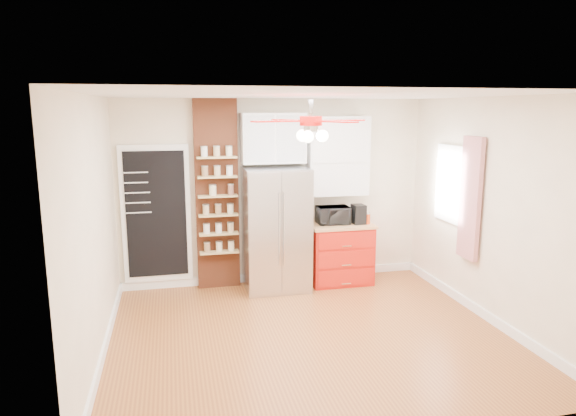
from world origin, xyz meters
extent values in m
plane|color=#975926|center=(0.00, 0.00, 0.00)|extent=(4.50, 4.50, 0.00)
plane|color=white|center=(0.00, 0.00, 2.70)|extent=(4.50, 4.50, 0.00)
cube|color=#F3E4C3|center=(0.00, 2.00, 1.35)|extent=(4.50, 0.02, 2.70)
cube|color=#F3E4C3|center=(0.00, -2.00, 1.35)|extent=(4.50, 0.02, 2.70)
cube|color=#F3E4C3|center=(-2.25, 0.00, 1.35)|extent=(0.02, 4.00, 2.70)
cube|color=#F3E4C3|center=(2.25, 0.00, 1.35)|extent=(0.02, 4.00, 2.70)
cube|color=white|center=(-1.70, 1.97, 1.10)|extent=(0.95, 0.04, 1.95)
cube|color=black|center=(-1.70, 1.95, 1.10)|extent=(0.82, 0.02, 1.78)
cube|color=brown|center=(-0.85, 1.92, 1.35)|extent=(0.60, 0.16, 2.70)
cube|color=#B6B7BB|center=(-0.05, 1.63, 0.88)|extent=(0.90, 0.70, 1.75)
cube|color=white|center=(-0.05, 1.82, 2.15)|extent=(0.90, 0.35, 0.70)
cube|color=red|center=(0.92, 1.68, 0.43)|extent=(0.90, 0.60, 0.86)
cube|color=tan|center=(0.92, 1.68, 0.88)|extent=(0.94, 0.64, 0.04)
cube|color=white|center=(0.92, 1.85, 1.88)|extent=(0.90, 0.30, 1.15)
cube|color=white|center=(2.23, 0.90, 1.55)|extent=(0.04, 0.75, 1.05)
cube|color=#AE1720|center=(2.18, 0.35, 1.45)|extent=(0.06, 0.40, 1.55)
cylinder|color=silver|center=(0.00, 0.00, 2.55)|extent=(0.05, 0.05, 0.20)
cylinder|color=#B60E0B|center=(0.00, 0.00, 2.43)|extent=(0.24, 0.24, 0.10)
sphere|color=white|center=(0.00, 0.00, 2.27)|extent=(0.13, 0.13, 0.13)
imported|color=black|center=(0.81, 1.68, 1.03)|extent=(0.46, 0.31, 0.26)
cube|color=black|center=(1.17, 1.61, 1.04)|extent=(0.18, 0.22, 0.28)
cylinder|color=#C0360A|center=(1.29, 1.57, 0.97)|extent=(0.13, 0.13, 0.15)
cylinder|color=#B40A0C|center=(1.29, 1.70, 0.98)|extent=(0.11, 0.11, 0.15)
cylinder|color=beige|center=(-0.92, 1.77, 1.44)|extent=(0.12, 0.12, 0.14)
cylinder|color=brown|center=(-0.67, 1.76, 1.44)|extent=(0.09, 0.09, 0.14)
camera|label=1|loc=(-1.46, -5.32, 2.56)|focal=32.00mm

